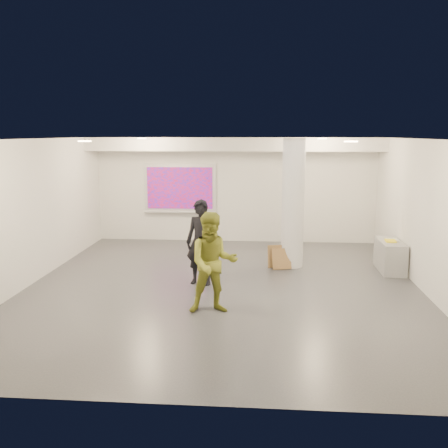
# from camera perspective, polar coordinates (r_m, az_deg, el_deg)

# --- Properties ---
(floor) EXTENTS (8.00, 9.00, 0.01)m
(floor) POSITION_cam_1_polar(r_m,az_deg,el_deg) (10.28, -0.18, -7.27)
(floor) COLOR #383A3F
(floor) RESTS_ON ground
(ceiling) EXTENTS (8.00, 9.00, 0.01)m
(ceiling) POSITION_cam_1_polar(r_m,az_deg,el_deg) (9.80, -0.19, 9.69)
(ceiling) COLOR white
(ceiling) RESTS_ON floor
(wall_back) EXTENTS (8.00, 0.01, 3.00)m
(wall_back) POSITION_cam_1_polar(r_m,az_deg,el_deg) (14.38, 1.28, 3.91)
(wall_back) COLOR silver
(wall_back) RESTS_ON floor
(wall_front) EXTENTS (8.00, 0.01, 3.00)m
(wall_front) POSITION_cam_1_polar(r_m,az_deg,el_deg) (5.57, -3.98, -6.52)
(wall_front) COLOR silver
(wall_front) RESTS_ON floor
(wall_left) EXTENTS (0.01, 9.00, 3.00)m
(wall_left) POSITION_cam_1_polar(r_m,az_deg,el_deg) (11.00, -21.43, 1.20)
(wall_left) COLOR silver
(wall_left) RESTS_ON floor
(wall_right) EXTENTS (0.01, 9.00, 3.00)m
(wall_right) POSITION_cam_1_polar(r_m,az_deg,el_deg) (10.41, 22.35, 0.65)
(wall_right) COLOR silver
(wall_right) RESTS_ON floor
(soffit_band) EXTENTS (8.00, 1.10, 0.36)m
(soffit_band) POSITION_cam_1_polar(r_m,az_deg,el_deg) (13.74, 1.18, 9.13)
(soffit_band) COLOR silver
(soffit_band) RESTS_ON ceiling
(downlight_nw) EXTENTS (0.22, 0.22, 0.02)m
(downlight_nw) POSITION_cam_1_polar(r_m,az_deg,el_deg) (12.63, -9.37, 9.61)
(downlight_nw) COLOR #E9C08C
(downlight_nw) RESTS_ON ceiling
(downlight_ne) EXTENTS (0.22, 0.22, 0.02)m
(downlight_ne) POSITION_cam_1_polar(r_m,az_deg,el_deg) (12.35, 11.16, 9.54)
(downlight_ne) COLOR #E9C08C
(downlight_ne) RESTS_ON ceiling
(downlight_sw) EXTENTS (0.22, 0.22, 0.02)m
(downlight_sw) POSITION_cam_1_polar(r_m,az_deg,el_deg) (8.80, -15.64, 9.11)
(downlight_sw) COLOR #E9C08C
(downlight_sw) RESTS_ON ceiling
(downlight_se) EXTENTS (0.22, 0.22, 0.02)m
(downlight_se) POSITION_cam_1_polar(r_m,az_deg,el_deg) (8.39, 14.29, 9.13)
(downlight_se) COLOR #E9C08C
(downlight_se) RESTS_ON ceiling
(column) EXTENTS (0.52, 0.52, 3.00)m
(column) POSITION_cam_1_polar(r_m,az_deg,el_deg) (11.70, 7.89, 2.33)
(column) COLOR silver
(column) RESTS_ON floor
(projection_screen) EXTENTS (2.10, 0.13, 1.42)m
(projection_screen) POSITION_cam_1_polar(r_m,az_deg,el_deg) (14.51, -5.06, 4.04)
(projection_screen) COLOR silver
(projection_screen) RESTS_ON wall_back
(credenza) EXTENTS (0.51, 1.20, 0.70)m
(credenza) POSITION_cam_1_polar(r_m,az_deg,el_deg) (12.03, 18.45, -3.48)
(credenza) COLOR gray
(credenza) RESTS_ON floor
(papers_stack) EXTENTS (0.25, 0.32, 0.02)m
(papers_stack) POSITION_cam_1_polar(r_m,az_deg,el_deg) (12.03, 18.71, -1.73)
(papers_stack) COLOR silver
(papers_stack) RESTS_ON credenza
(postit_pad) EXTENTS (0.25, 0.33, 0.03)m
(postit_pad) POSITION_cam_1_polar(r_m,az_deg,el_deg) (11.89, 18.49, -1.83)
(postit_pad) COLOR yellow
(postit_pad) RESTS_ON credenza
(cardboard_back) EXTENTS (0.50, 0.24, 0.53)m
(cardboard_back) POSITION_cam_1_polar(r_m,az_deg,el_deg) (11.79, 6.19, -3.68)
(cardboard_back) COLOR olive
(cardboard_back) RESTS_ON floor
(cardboard_front) EXTENTS (0.48, 0.31, 0.47)m
(cardboard_front) POSITION_cam_1_polar(r_m,az_deg,el_deg) (11.67, 6.58, -3.99)
(cardboard_front) COLOR olive
(cardboard_front) RESTS_ON floor
(woman) EXTENTS (0.73, 0.57, 1.77)m
(woman) POSITION_cam_1_polar(r_m,az_deg,el_deg) (10.31, -2.64, -2.13)
(woman) COLOR black
(woman) RESTS_ON floor
(man) EXTENTS (0.97, 0.82, 1.78)m
(man) POSITION_cam_1_polar(r_m,az_deg,el_deg) (8.68, -1.24, -4.48)
(man) COLOR olive
(man) RESTS_ON floor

